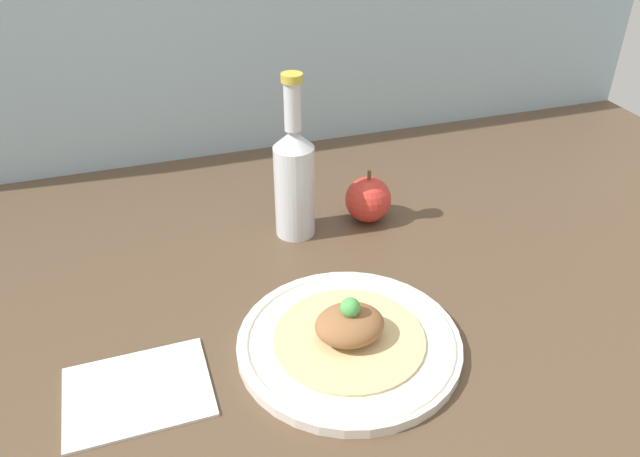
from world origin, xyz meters
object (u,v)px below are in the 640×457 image
object	(u,v)px
plate	(349,342)
apple	(368,199)
plated_food	(349,329)
cider_bottle	(296,177)

from	to	relation	value
plate	apple	world-z (taller)	apple
plated_food	cider_bottle	distance (cm)	29.39
plated_food	cider_bottle	size ratio (longest dim) A/B	0.72
plated_food	apple	xyz separation A→B (cm)	(13.98, 28.52, 0.68)
plate	plated_food	xyz separation A→B (cm)	(0.00, 0.00, 2.32)
plate	apple	distance (cm)	31.91
plate	apple	xyz separation A→B (cm)	(13.98, 28.52, 3.00)
plate	plated_food	bearing A→B (deg)	0.00
plate	apple	size ratio (longest dim) A/B	3.11
plate	plated_food	world-z (taller)	plated_food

